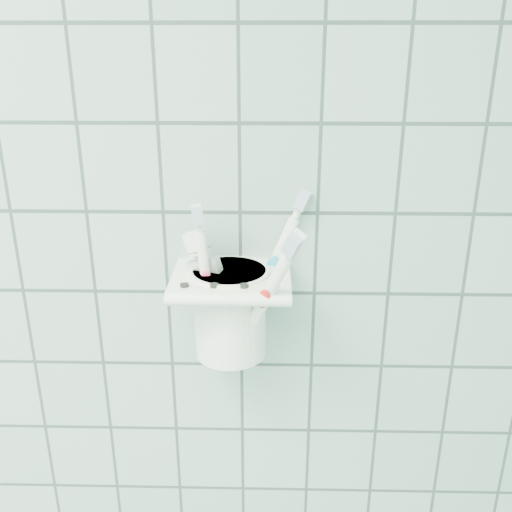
{
  "coord_description": "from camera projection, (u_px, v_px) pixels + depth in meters",
  "views": [
    {
      "loc": [
        0.69,
        0.54,
        1.56
      ],
      "look_at": [
        0.68,
        1.1,
        1.34
      ],
      "focal_mm": 40.0,
      "sensor_mm": 36.0,
      "label": 1
    }
  ],
  "objects": [
    {
      "name": "holder_bracket",
      "position": [
        231.0,
        281.0,
        0.67
      ],
      "size": [
        0.14,
        0.11,
        0.04
      ],
      "color": "white",
      "rests_on": "wall_back"
    },
    {
      "name": "cup",
      "position": [
        230.0,
        309.0,
        0.69
      ],
      "size": [
        0.09,
        0.09,
        0.11
      ],
      "color": "white",
      "rests_on": "holder_bracket"
    },
    {
      "name": "toothbrush_orange",
      "position": [
        238.0,
        267.0,
        0.66
      ],
      "size": [
        0.07,
        0.09,
        0.21
      ],
      "rotation": [
        0.23,
        0.52,
        -0.53
      ],
      "color": "white",
      "rests_on": "cup"
    },
    {
      "name": "toothpaste_tube",
      "position": [
        229.0,
        284.0,
        0.67
      ],
      "size": [
        0.07,
        0.04,
        0.16
      ],
      "rotation": [
        0.01,
        -0.29,
        -0.32
      ],
      "color": "silver",
      "rests_on": "cup"
    },
    {
      "name": "toothbrush_pink",
      "position": [
        214.0,
        281.0,
        0.66
      ],
      "size": [
        0.03,
        0.02,
        0.19
      ],
      "rotation": [
        -0.01,
        -0.09,
        0.19
      ],
      "color": "white",
      "rests_on": "cup"
    },
    {
      "name": "toothbrush_blue",
      "position": [
        238.0,
        264.0,
        0.68
      ],
      "size": [
        0.08,
        0.04,
        0.2
      ],
      "rotation": [
        -0.24,
        0.36,
        -0.33
      ],
      "color": "white",
      "rests_on": "cup"
    }
  ]
}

